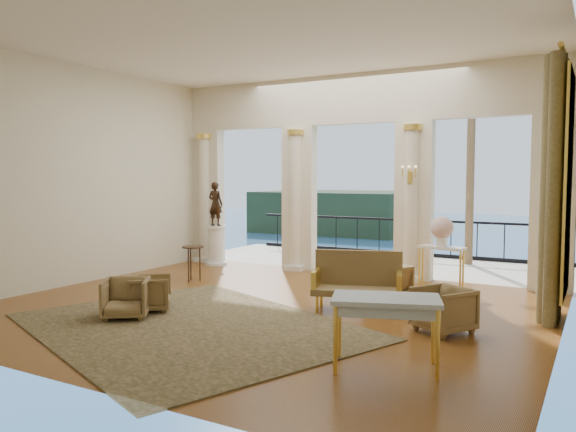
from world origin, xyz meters
The scene contains 23 objects.
floor centered at (0.00, 0.00, 0.00)m, with size 9.00×9.00×0.00m, color #491F0A.
room_walls centered at (0.00, -1.12, 2.88)m, with size 9.00×9.00×9.00m.
arcade centered at (0.00, 3.82, 2.58)m, with size 9.00×0.56×4.50m.
terrace centered at (0.00, 5.80, -0.05)m, with size 10.00×3.60×0.10m, color beige.
balustrade centered at (0.00, 7.40, 0.41)m, with size 9.00×0.06×1.03m.
palm_tree centered at (2.00, 6.60, 4.09)m, with size 2.00×2.00×4.50m.
headland centered at (-30.00, 70.00, -3.00)m, with size 22.00×18.00×6.00m, color black.
sea centered at (0.00, 60.00, -6.00)m, with size 160.00×160.00×0.00m, color navy.
curtain centered at (4.28, 1.50, 2.02)m, with size 0.33×1.40×4.09m.
window_frame centered at (4.47, 1.50, 2.10)m, with size 0.04×1.60×3.40m, color #E7C04C.
wall_sconce centered at (1.40, 3.51, 2.23)m, with size 0.30×0.11×0.33m.
rug centered at (-0.32, -1.58, 0.01)m, with size 4.96×3.86×0.02m, color #272E15.
armchair_a centered at (-1.51, -1.66, 0.35)m, with size 0.68×0.63×0.70m, color #4F4322.
armchair_b centered at (3.01, -0.02, 0.36)m, with size 0.69×0.65×0.72m, color #4F4322.
armchair_c centered at (1.55, 1.80, 0.34)m, with size 0.66×0.62×0.68m, color #4F4322.
armchair_d centered at (-1.51, -1.11, 0.32)m, with size 0.63×0.59×0.65m, color #4F4322.
settee centered at (1.41, 0.68, 0.48)m, with size 1.59×1.04×0.97m.
game_table centered at (2.81, -1.87, 0.75)m, with size 1.38×1.04×0.84m.
pedestal centered at (-3.50, 3.34, 0.48)m, with size 0.54×0.54×0.99m.
statue centered at (-3.50, 3.34, 1.54)m, with size 0.40×0.26×1.09m, color black.
console_table centered at (2.20, 3.05, 0.71)m, with size 0.95×0.51×0.85m.
urn centered at (2.20, 3.05, 1.19)m, with size 0.45×0.45×0.59m.
side_table centered at (-2.61, 1.34, 0.64)m, with size 0.46×0.46×0.74m.
Camera 1 is at (4.95, -7.94, 2.21)m, focal length 35.00 mm.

